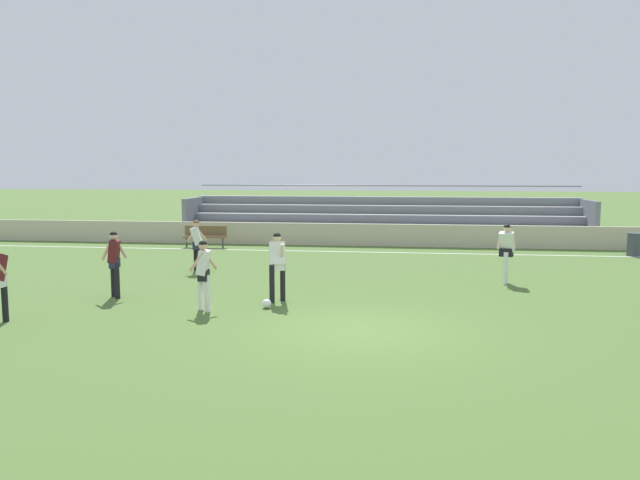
{
  "coord_description": "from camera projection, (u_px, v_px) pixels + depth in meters",
  "views": [
    {
      "loc": [
        0.83,
        -12.37,
        3.28
      ],
      "look_at": [
        -1.33,
        3.96,
        1.38
      ],
      "focal_mm": 34.9,
      "sensor_mm": 36.0,
      "label": 1
    }
  ],
  "objects": [
    {
      "name": "field_line_sideline",
      "position": [
        380.0,
        252.0,
        24.42
      ],
      "size": [
        44.0,
        0.12,
        0.01
      ],
      "primitive_type": "cube",
      "color": "white",
      "rests_on": "ground"
    },
    {
      "name": "player_white_wide_left",
      "position": [
        277.0,
        261.0,
        15.27
      ],
      "size": [
        0.46,
        0.64,
        1.72
      ],
      "color": "black",
      "rests_on": "ground"
    },
    {
      "name": "ground_plane",
      "position": [
        359.0,
        330.0,
        12.67
      ],
      "size": [
        160.0,
        160.0,
        0.0
      ],
      "primitive_type": "plane",
      "color": "#4C6B30"
    },
    {
      "name": "player_white_dropping_back",
      "position": [
        197.0,
        241.0,
        19.81
      ],
      "size": [
        0.58,
        0.47,
        1.65
      ],
      "color": "black",
      "rests_on": "ground"
    },
    {
      "name": "bleacher_stand",
      "position": [
        383.0,
        218.0,
        28.39
      ],
      "size": [
        18.09,
        3.02,
        2.49
      ],
      "color": "#B2B2B7",
      "rests_on": "ground"
    },
    {
      "name": "soccer_ball",
      "position": [
        267.0,
        304.0,
        14.65
      ],
      "size": [
        0.22,
        0.22,
        0.22
      ],
      "primitive_type": "sphere",
      "color": "white",
      "rests_on": "ground"
    },
    {
      "name": "sideline_wall",
      "position": [
        382.0,
        235.0,
        26.32
      ],
      "size": [
        48.0,
        0.16,
        0.94
      ],
      "primitive_type": "cube",
      "color": "beige",
      "rests_on": "ground"
    },
    {
      "name": "player_dark_overlapping",
      "position": [
        114.0,
        258.0,
        15.75
      ],
      "size": [
        0.56,
        0.46,
        1.7
      ],
      "color": "black",
      "rests_on": "ground"
    },
    {
      "name": "trash_bin",
      "position": [
        634.0,
        244.0,
        23.4
      ],
      "size": [
        0.49,
        0.49,
        0.87
      ],
      "primitive_type": "cylinder",
      "color": "#3D424C",
      "rests_on": "ground"
    },
    {
      "name": "bench_far_right",
      "position": [
        205.0,
        234.0,
        25.88
      ],
      "size": [
        1.8,
        0.4,
        0.9
      ],
      "color": "brown",
      "rests_on": "ground"
    },
    {
      "name": "player_white_wide_right",
      "position": [
        506.0,
        248.0,
        17.69
      ],
      "size": [
        0.59,
        0.48,
        1.71
      ],
      "color": "white",
      "rests_on": "ground"
    },
    {
      "name": "player_white_deep_cover",
      "position": [
        204.0,
        269.0,
        14.28
      ],
      "size": [
        0.58,
        0.46,
        1.64
      ],
      "color": "white",
      "rests_on": "ground"
    }
  ]
}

